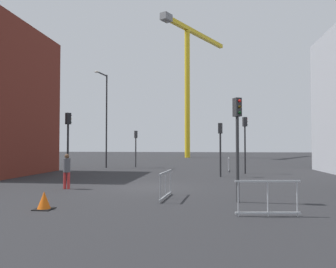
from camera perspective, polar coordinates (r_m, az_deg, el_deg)
ground at (r=16.56m, az=-3.46°, el=-9.38°), size 160.00×160.00×0.00m
construction_crane at (r=56.70m, az=3.73°, el=11.53°), size 10.43×17.55×22.70m
streetlamp_tall at (r=30.63m, az=-11.04°, el=3.66°), size 0.59×2.09×8.75m
traffic_light_crosswalk at (r=12.38m, az=12.20°, el=0.37°), size 0.34×0.39×3.92m
traffic_light_median at (r=20.59m, az=-17.28°, el=-0.17°), size 0.36×0.38×4.11m
traffic_light_verge at (r=24.75m, az=13.48°, el=-0.32°), size 0.39×0.33×4.23m
traffic_light_corner at (r=21.97m, az=9.26°, el=-1.12°), size 0.31×0.39×3.62m
traffic_light_near at (r=31.24m, az=-5.73°, el=-1.49°), size 0.36×0.38×3.51m
pedestrian_walking at (r=16.52m, az=-17.49°, el=-5.85°), size 0.34×0.34×1.71m
safety_barrier_rear at (r=13.03m, az=-0.41°, el=-8.91°), size 0.22×2.26×1.08m
safety_barrier_mid_span at (r=10.30m, az=17.24°, el=-10.69°), size 1.96×0.31×1.08m
safety_barrier_right_run at (r=26.88m, az=10.67°, el=-5.28°), size 0.22×2.22×1.08m
traffic_cone_by_barrier at (r=11.68m, az=-21.10°, el=-11.02°), size 0.59×0.59×0.60m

